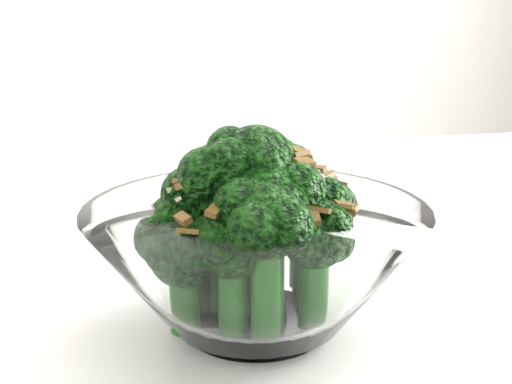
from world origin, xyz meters
name	(u,v)px	position (x,y,z in m)	size (l,w,h in m)	color
table	(370,339)	(0.08, -0.15, 0.68)	(1.29, 0.95, 0.75)	white
broccoli_dish	(256,253)	(-0.05, -0.23, 0.80)	(0.20, 0.20, 0.13)	white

